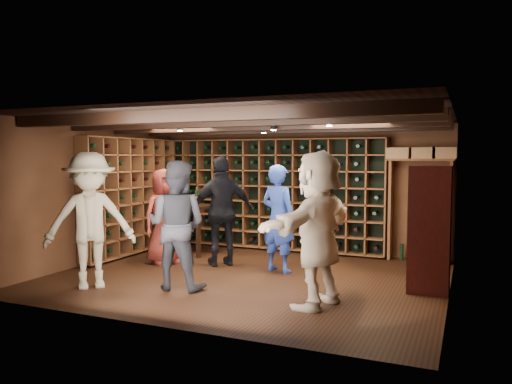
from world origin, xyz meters
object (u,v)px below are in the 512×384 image
at_px(guest_woman_black, 223,211).
at_px(man_blue_shirt, 279,218).
at_px(guest_beige, 318,229).
at_px(tasting_table, 185,210).
at_px(guest_red_floral, 165,216).
at_px(display_cabinet, 429,232).
at_px(guest_khaki, 90,220).
at_px(man_grey_suit, 176,225).

bearing_deg(guest_woman_black, man_blue_shirt, 135.26).
bearing_deg(guest_beige, tasting_table, -109.67).
distance_m(guest_red_floral, guest_beige, 3.51).
relative_size(guest_woman_black, guest_beige, 0.96).
height_order(man_blue_shirt, guest_woman_black, guest_woman_black).
xyz_separation_m(guest_red_floral, guest_beige, (3.22, -1.40, 0.15)).
xyz_separation_m(guest_beige, tasting_table, (-3.44, 2.44, -0.15)).
distance_m(display_cabinet, guest_khaki, 4.83).
bearing_deg(guest_beige, man_grey_suit, -75.14).
xyz_separation_m(man_blue_shirt, guest_woman_black, (-1.07, 0.06, 0.07)).
xyz_separation_m(guest_red_floral, tasting_table, (-0.22, 1.04, -0.00)).
height_order(man_blue_shirt, tasting_table, man_blue_shirt).
bearing_deg(display_cabinet, man_grey_suit, -160.06).
relative_size(man_blue_shirt, guest_beige, 0.89).
xyz_separation_m(guest_woman_black, guest_beige, (2.20, -1.66, 0.04)).
relative_size(guest_red_floral, guest_beige, 0.85).
distance_m(guest_red_floral, guest_khaki, 1.84).
distance_m(man_blue_shirt, guest_khaki, 2.96).
xyz_separation_m(guest_khaki, guest_beige, (3.27, 0.43, 0.01)).
bearing_deg(guest_woman_black, guest_beige, 101.47).
bearing_deg(guest_khaki, guest_beige, -37.52).
bearing_deg(guest_khaki, man_grey_suit, -23.38).
height_order(guest_woman_black, guest_khaki, guest_khaki).
xyz_separation_m(man_blue_shirt, guest_khaki, (-2.14, -2.04, 0.10)).
bearing_deg(guest_red_floral, man_grey_suit, -116.46).
bearing_deg(guest_khaki, tasting_table, 48.29).
bearing_deg(guest_red_floral, guest_khaki, -157.10).
bearing_deg(guest_beige, man_blue_shirt, -129.10).
bearing_deg(guest_red_floral, man_blue_shirt, -60.01).
xyz_separation_m(guest_woman_black, tasting_table, (-1.24, 0.78, -0.11)).
relative_size(man_grey_suit, guest_woman_black, 0.97).
distance_m(man_grey_suit, tasting_table, 2.75).
relative_size(display_cabinet, tasting_table, 1.26).
distance_m(guest_red_floral, tasting_table, 1.06).
bearing_deg(guest_khaki, man_blue_shirt, -1.51).
bearing_deg(man_blue_shirt, display_cabinet, -172.09).
relative_size(guest_woman_black, guest_khaki, 0.97).
distance_m(man_blue_shirt, guest_red_floral, 2.10).
bearing_deg(guest_red_floral, guest_beige, -88.99).
bearing_deg(guest_woman_black, guest_red_floral, -27.11).
bearing_deg(man_grey_suit, guest_khaki, 15.36).
bearing_deg(tasting_table, guest_beige, -23.78).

